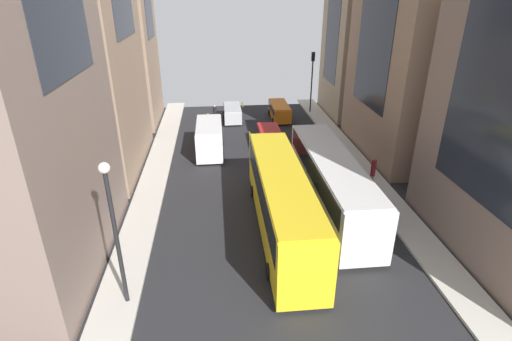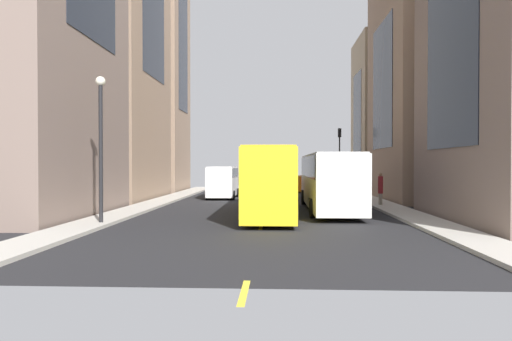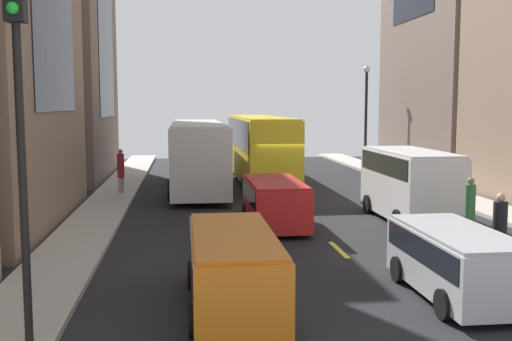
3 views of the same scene
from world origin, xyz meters
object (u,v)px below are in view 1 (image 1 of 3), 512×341
(car_silver_1, at_px, (232,112))
(pedestrian_walking_far, at_px, (373,171))
(streetcar_yellow, at_px, (282,197))
(pedestrian_crossing_near, at_px, (215,115))
(pedestrian_crossing_mid, at_px, (208,124))
(car_red_2, at_px, (270,137))
(delivery_van_white, at_px, (209,136))
(car_orange_0, at_px, (280,110))
(city_bus_white, at_px, (331,178))
(traffic_light_near_corner, at_px, (312,71))

(car_silver_1, distance_m, pedestrian_walking_far, 18.18)
(streetcar_yellow, xyz_separation_m, pedestrian_crossing_near, (3.56, -19.03, -1.02))
(pedestrian_crossing_near, xyz_separation_m, pedestrian_crossing_mid, (0.62, 2.79, 0.04))
(car_red_2, relative_size, pedestrian_crossing_mid, 2.05)
(delivery_van_white, height_order, car_red_2, delivery_van_white)
(streetcar_yellow, bearing_deg, car_silver_1, -85.04)
(car_red_2, xyz_separation_m, pedestrian_walking_far, (-6.01, 7.91, 0.27))
(car_red_2, height_order, pedestrian_crossing_mid, pedestrian_crossing_mid)
(delivery_van_white, height_order, pedestrian_walking_far, delivery_van_white)
(car_red_2, distance_m, pedestrian_walking_far, 9.94)
(delivery_van_white, distance_m, pedestrian_crossing_mid, 4.44)
(streetcar_yellow, xyz_separation_m, car_orange_0, (-3.13, -20.55, -1.17))
(car_silver_1, bearing_deg, car_red_2, 109.35)
(city_bus_white, xyz_separation_m, car_silver_1, (5.22, -18.18, -1.12))
(pedestrian_walking_far, height_order, traffic_light_near_corner, traffic_light_near_corner)
(streetcar_yellow, bearing_deg, car_red_2, -94.71)
(pedestrian_crossing_near, bearing_deg, car_silver_1, -174.53)
(streetcar_yellow, distance_m, delivery_van_white, 12.50)
(pedestrian_walking_far, relative_size, pedestrian_crossing_mid, 0.97)
(pedestrian_walking_far, distance_m, pedestrian_crossing_mid, 16.18)
(pedestrian_crossing_near, relative_size, pedestrian_walking_far, 1.02)
(traffic_light_near_corner, bearing_deg, pedestrian_crossing_mid, 29.25)
(pedestrian_crossing_near, bearing_deg, car_orange_0, 159.42)
(car_silver_1, bearing_deg, city_bus_white, 106.01)
(car_silver_1, xyz_separation_m, traffic_light_near_corner, (-8.57, -1.91, 3.61))
(delivery_van_white, relative_size, car_red_2, 1.23)
(car_silver_1, distance_m, pedestrian_crossing_near, 2.30)
(streetcar_yellow, bearing_deg, pedestrian_crossing_mid, -75.57)
(car_red_2, bearing_deg, pedestrian_crossing_mid, -35.79)
(delivery_van_white, bearing_deg, city_bus_white, 128.18)
(traffic_light_near_corner, bearing_deg, delivery_van_white, 44.26)
(delivery_van_white, relative_size, car_silver_1, 1.29)
(city_bus_white, distance_m, delivery_van_white, 12.13)
(pedestrian_crossing_near, xyz_separation_m, traffic_light_near_corner, (-10.35, -3.35, 3.40))
(pedestrian_walking_far, bearing_deg, city_bus_white, -132.93)
(streetcar_yellow, xyz_separation_m, delivery_van_white, (4.05, -11.81, -0.61))
(traffic_light_near_corner, bearing_deg, streetcar_yellow, 73.11)
(car_orange_0, relative_size, pedestrian_crossing_near, 2.28)
(streetcar_yellow, distance_m, pedestrian_crossing_near, 19.38)
(car_orange_0, distance_m, pedestrian_crossing_near, 6.86)
(city_bus_white, height_order, pedestrian_crossing_mid, city_bus_white)
(pedestrian_crossing_mid, bearing_deg, delivery_van_white, -157.08)
(car_orange_0, bearing_deg, city_bus_white, 90.98)
(car_orange_0, distance_m, car_silver_1, 4.91)
(car_red_2, xyz_separation_m, traffic_light_near_corner, (-5.77, -9.90, 3.53))
(delivery_van_white, distance_m, traffic_light_near_corner, 15.43)
(streetcar_yellow, relative_size, car_red_2, 2.98)
(city_bus_white, relative_size, pedestrian_crossing_mid, 6.03)
(pedestrian_walking_far, bearing_deg, car_red_2, 141.82)
(pedestrian_crossing_near, height_order, pedestrian_crossing_mid, pedestrian_crossing_mid)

